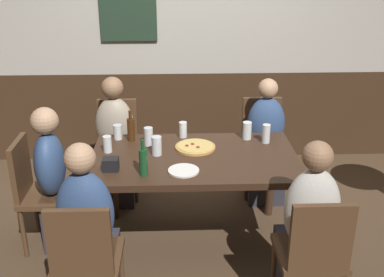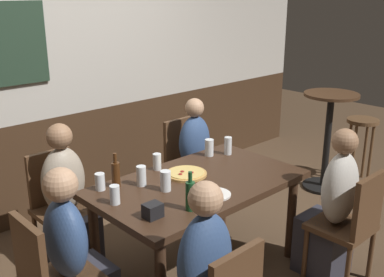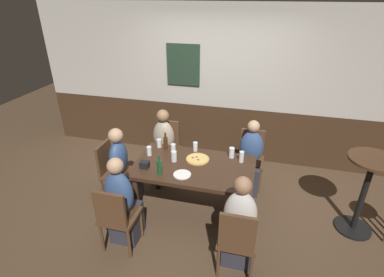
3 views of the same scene
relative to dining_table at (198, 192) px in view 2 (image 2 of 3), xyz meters
name	(u,v)px [view 2 (image 2 of 3)]	position (x,y,z in m)	size (l,w,h in m)	color
ground_plane	(198,269)	(0.00, 0.00, -0.65)	(12.00, 12.00, 0.00)	#4C3826
wall_back	(76,75)	(0.00, 1.65, 0.65)	(6.40, 0.13, 2.60)	#3D2819
dining_table	(198,192)	(0.00, 0.00, 0.00)	(1.54, 0.90, 0.74)	#382316
chair_right_far	(186,159)	(0.68, 0.87, -0.16)	(0.40, 0.40, 0.88)	#513521
chair_right_near	(352,222)	(0.68, -0.87, -0.16)	(0.40, 0.40, 0.88)	#513521
chair_left_far	(58,201)	(-0.68, 0.87, -0.16)	(0.40, 0.40, 0.88)	#513521
chair_head_west	(50,276)	(-1.18, 0.00, -0.16)	(0.40, 0.40, 0.88)	#513521
person_right_far	(198,167)	(0.68, 0.70, -0.19)	(0.34, 0.37, 1.12)	#2D2D38
person_right_near	(331,215)	(0.68, -0.71, -0.17)	(0.34, 0.37, 1.16)	#2D2D38
person_left_far	(69,210)	(-0.68, 0.71, -0.17)	(0.34, 0.37, 1.15)	#2D2D38
person_head_west	(76,267)	(-1.02, 0.00, -0.18)	(0.37, 0.34, 1.13)	#2D2D38
pizza	(186,173)	(0.01, 0.14, 0.10)	(0.31, 0.31, 0.03)	tan
tumbler_short	(228,147)	(0.58, 0.24, 0.15)	(0.06, 0.06, 0.15)	silver
beer_glass_half	(157,162)	(-0.08, 0.38, 0.14)	(0.06, 0.06, 0.13)	silver
tumbler_water	(100,183)	(-0.60, 0.36, 0.14)	(0.07, 0.07, 0.12)	silver
pint_glass_stout	(166,182)	(-0.28, 0.04, 0.15)	(0.07, 0.07, 0.14)	silver
pint_glass_amber	(115,195)	(-0.65, 0.10, 0.14)	(0.07, 0.07, 0.13)	silver
beer_glass_tall	(141,177)	(-0.35, 0.22, 0.15)	(0.07, 0.07, 0.15)	silver
pint_glass_pale	(209,148)	(0.44, 0.32, 0.15)	(0.07, 0.07, 0.14)	silver
beer_bottle_green	(190,195)	(-0.36, -0.30, 0.19)	(0.06, 0.06, 0.26)	#194723
beer_bottle_brown	(116,174)	(-0.49, 0.32, 0.18)	(0.06, 0.06, 0.25)	#42230F
plate_white_large	(215,194)	(-0.08, -0.25, 0.09)	(0.22, 0.22, 0.01)	white
condiment_caddy	(153,211)	(-0.59, -0.21, 0.13)	(0.11, 0.09, 0.09)	black
side_bar_table	(328,134)	(2.07, 0.17, -0.04)	(0.56, 0.56, 1.05)	black
bar_stool	(362,133)	(2.52, 0.02, -0.09)	(0.34, 0.34, 0.72)	brown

